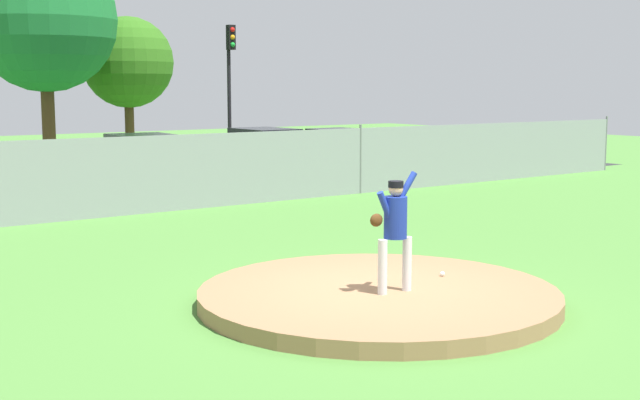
# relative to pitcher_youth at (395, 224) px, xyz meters

# --- Properties ---
(ground_plane) EXTENTS (80.00, 80.00, 0.00)m
(ground_plane) POSITION_rel_pitcher_youth_xyz_m (-0.04, 6.29, -1.18)
(ground_plane) COLOR #4C8438
(asphalt_strip) EXTENTS (44.00, 7.00, 0.01)m
(asphalt_strip) POSITION_rel_pitcher_youth_xyz_m (-0.04, 14.79, -1.18)
(asphalt_strip) COLOR #2B2B2D
(asphalt_strip) RESTS_ON ground_plane
(pitchers_mound) EXTENTS (5.11, 5.11, 0.22)m
(pitchers_mound) POSITION_rel_pitcher_youth_xyz_m (-0.04, 0.29, -1.07)
(pitchers_mound) COLOR #99704C
(pitchers_mound) RESTS_ON ground_plane
(pitcher_youth) EXTENTS (0.77, 0.32, 1.68)m
(pitcher_youth) POSITION_rel_pitcher_youth_xyz_m (0.00, 0.00, 0.00)
(pitcher_youth) COLOR silver
(pitcher_youth) RESTS_ON pitchers_mound
(baseball) EXTENTS (0.07, 0.07, 0.07)m
(baseball) POSITION_rel_pitcher_youth_xyz_m (1.26, 0.33, -0.92)
(baseball) COLOR white
(baseball) RESTS_ON pitchers_mound
(chainlink_fence) EXTENTS (38.90, 0.07, 1.99)m
(chainlink_fence) POSITION_rel_pitcher_youth_xyz_m (-0.04, 10.29, -0.24)
(chainlink_fence) COLOR gray
(chainlink_fence) RESTS_ON ground_plane
(parked_car_slate) EXTENTS (2.25, 4.69, 1.65)m
(parked_car_slate) POSITION_rel_pitcher_youth_xyz_m (3.11, 14.80, -0.39)
(parked_car_slate) COLOR slate
(parked_car_slate) RESTS_ON ground_plane
(parked_car_red) EXTENTS (2.02, 4.77, 1.61)m
(parked_car_red) POSITION_rel_pitcher_youth_xyz_m (10.42, 14.39, -0.40)
(parked_car_red) COLOR #A81919
(parked_car_red) RESTS_ON ground_plane
(parked_car_navy) EXTENTS (1.80, 4.05, 1.70)m
(parked_car_navy) POSITION_rel_pitcher_youth_xyz_m (7.49, 15.03, -0.38)
(parked_car_navy) COLOR #161E4C
(parked_car_navy) RESTS_ON ground_plane
(traffic_cone_orange) EXTENTS (0.40, 0.40, 0.55)m
(traffic_cone_orange) POSITION_rel_pitcher_youth_xyz_m (-0.61, 14.79, -0.92)
(traffic_cone_orange) COLOR orange
(traffic_cone_orange) RESTS_ON asphalt_strip
(traffic_light_far) EXTENTS (0.28, 0.46, 5.32)m
(traffic_light_far) POSITION_rel_pitcher_youth_xyz_m (8.46, 18.90, 2.42)
(traffic_light_far) COLOR black
(traffic_light_far) RESTS_ON ground_plane
(tree_leaning_west) EXTENTS (5.42, 5.42, 8.27)m
(tree_leaning_west) POSITION_rel_pitcher_youth_xyz_m (3.17, 23.53, 4.36)
(tree_leaning_west) COLOR #4C331E
(tree_leaning_west) RESTS_ON ground_plane
(tree_broad_left) EXTENTS (3.83, 3.83, 6.01)m
(tree_broad_left) POSITION_rel_pitcher_youth_xyz_m (7.22, 25.25, 2.89)
(tree_broad_left) COLOR #4C331E
(tree_broad_left) RESTS_ON ground_plane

